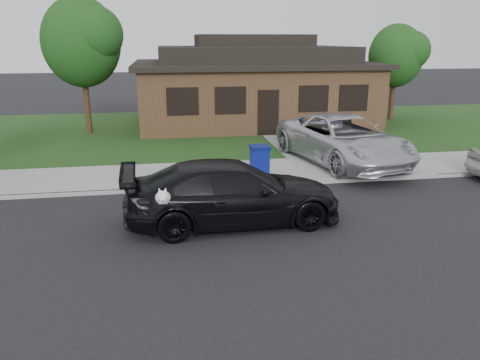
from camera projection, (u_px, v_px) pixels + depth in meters
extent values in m
plane|color=black|center=(206.00, 233.00, 11.41)|extent=(120.00, 120.00, 0.00)
cube|color=gray|center=(192.00, 175.00, 16.12)|extent=(60.00, 3.00, 0.12)
cube|color=gray|center=(195.00, 188.00, 14.70)|extent=(60.00, 0.12, 0.12)
cube|color=#193814|center=(182.00, 131.00, 23.67)|extent=(60.00, 13.00, 0.13)
cube|color=gray|center=(314.00, 139.00, 21.77)|extent=(4.50, 13.00, 0.14)
imported|color=black|center=(233.00, 193.00, 11.88)|extent=(5.62, 2.50, 1.60)
ellipsoid|color=white|center=(163.00, 198.00, 10.56)|extent=(0.34, 0.40, 0.30)
sphere|color=white|center=(163.00, 197.00, 10.32)|extent=(0.26, 0.26, 0.26)
cube|color=white|center=(163.00, 200.00, 10.21)|extent=(0.09, 0.12, 0.08)
sphere|color=black|center=(163.00, 201.00, 10.16)|extent=(0.04, 0.04, 0.04)
cone|color=white|center=(159.00, 190.00, 10.32)|extent=(0.11, 0.11, 0.14)
cone|color=white|center=(165.00, 190.00, 10.34)|extent=(0.11, 0.11, 0.14)
imported|color=silver|center=(343.00, 139.00, 17.21)|extent=(4.09, 6.68, 1.73)
cube|color=navy|center=(260.00, 162.00, 15.66)|extent=(0.59, 0.59, 0.93)
cube|color=#071054|center=(260.00, 147.00, 15.51)|extent=(0.64, 0.64, 0.10)
cylinder|color=black|center=(255.00, 176.00, 15.47)|extent=(0.06, 0.15, 0.15)
cylinder|color=black|center=(267.00, 176.00, 15.53)|extent=(0.06, 0.15, 0.15)
cube|color=#422B1C|center=(252.00, 94.00, 25.73)|extent=(12.00, 8.00, 3.00)
cube|color=black|center=(253.00, 64.00, 25.26)|extent=(12.60, 8.60, 0.25)
cube|color=black|center=(253.00, 54.00, 25.11)|extent=(10.00, 6.50, 0.80)
cube|color=black|center=(253.00, 40.00, 24.91)|extent=(6.00, 3.50, 0.60)
cube|color=black|center=(268.00, 112.00, 22.04)|extent=(1.00, 0.06, 2.10)
cube|color=black|center=(183.00, 101.00, 21.25)|extent=(1.30, 0.05, 1.10)
cube|color=black|center=(230.00, 100.00, 21.59)|extent=(1.30, 0.05, 1.10)
cube|color=black|center=(314.00, 99.00, 22.21)|extent=(1.30, 0.05, 1.10)
cube|color=black|center=(353.00, 98.00, 22.52)|extent=(1.30, 0.05, 1.10)
cylinder|color=#332114|center=(88.00, 108.00, 22.60)|extent=(0.28, 0.28, 2.48)
ellipsoid|color=#143811|center=(81.00, 42.00, 21.72)|extent=(3.60, 3.60, 4.14)
sphere|color=#26591E|center=(95.00, 34.00, 21.22)|extent=(2.52, 2.52, 2.52)
cylinder|color=#332114|center=(392.00, 101.00, 26.64)|extent=(0.28, 0.28, 2.03)
ellipsoid|color=#143811|center=(396.00, 56.00, 25.91)|extent=(3.00, 3.00, 3.45)
sphere|color=#26591E|center=(411.00, 50.00, 25.49)|extent=(2.10, 2.10, 2.10)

